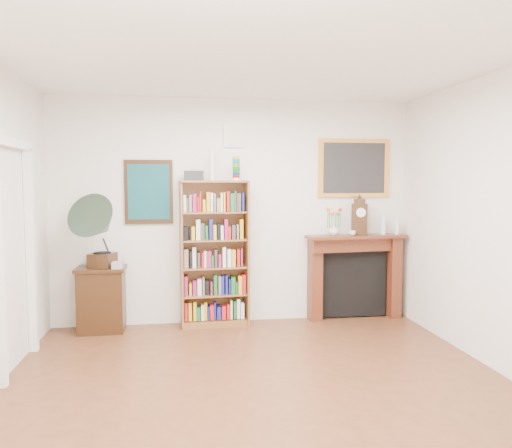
{
  "coord_description": "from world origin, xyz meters",
  "views": [
    {
      "loc": [
        -0.64,
        -3.73,
        1.76
      ],
      "look_at": [
        0.14,
        1.6,
        1.32
      ],
      "focal_mm": 35.0,
      "sensor_mm": 36.0,
      "label": 1
    }
  ],
  "objects_px": {
    "bookshelf": "(214,245)",
    "bottle_left": "(383,225)",
    "teacup": "(353,233)",
    "fireplace": "(354,269)",
    "flower_vase": "(334,230)",
    "side_cabinet": "(102,299)",
    "mantel_clock": "(359,218)",
    "gramophone": "(99,227)",
    "cd_stack": "(118,265)",
    "bottle_right": "(397,227)"
  },
  "relations": [
    {
      "from": "bookshelf",
      "to": "bottle_left",
      "type": "distance_m",
      "value": 2.19
    },
    {
      "from": "teacup",
      "to": "fireplace",
      "type": "bearing_deg",
      "value": 58.55
    },
    {
      "from": "flower_vase",
      "to": "bottle_left",
      "type": "bearing_deg",
      "value": 3.41
    },
    {
      "from": "side_cabinet",
      "to": "bookshelf",
      "type": "bearing_deg",
      "value": 2.39
    },
    {
      "from": "fireplace",
      "to": "teacup",
      "type": "relative_size",
      "value": 16.6
    },
    {
      "from": "bookshelf",
      "to": "fireplace",
      "type": "bearing_deg",
      "value": -2.0
    },
    {
      "from": "side_cabinet",
      "to": "mantel_clock",
      "type": "xyz_separation_m",
      "value": [
        3.19,
        0.08,
        0.93
      ]
    },
    {
      "from": "mantel_clock",
      "to": "teacup",
      "type": "relative_size",
      "value": 5.8
    },
    {
      "from": "teacup",
      "to": "gramophone",
      "type": "bearing_deg",
      "value": -177.32
    },
    {
      "from": "gramophone",
      "to": "side_cabinet",
      "type": "bearing_deg",
      "value": 116.4
    },
    {
      "from": "gramophone",
      "to": "cd_stack",
      "type": "distance_m",
      "value": 0.49
    },
    {
      "from": "bookshelf",
      "to": "bottle_right",
      "type": "relative_size",
      "value": 10.3
    },
    {
      "from": "fireplace",
      "to": "bottle_right",
      "type": "relative_size",
      "value": 6.61
    },
    {
      "from": "gramophone",
      "to": "mantel_clock",
      "type": "relative_size",
      "value": 1.88
    },
    {
      "from": "teacup",
      "to": "bottle_left",
      "type": "relative_size",
      "value": 0.33
    },
    {
      "from": "bookshelf",
      "to": "cd_stack",
      "type": "bearing_deg",
      "value": -174.5
    },
    {
      "from": "fireplace",
      "to": "bottle_right",
      "type": "distance_m",
      "value": 0.78
    },
    {
      "from": "bottle_right",
      "to": "bottle_left",
      "type": "bearing_deg",
      "value": 171.53
    },
    {
      "from": "gramophone",
      "to": "bottle_left",
      "type": "relative_size",
      "value": 3.62
    },
    {
      "from": "gramophone",
      "to": "bottle_right",
      "type": "relative_size",
      "value": 4.35
    },
    {
      "from": "gramophone",
      "to": "bottle_left",
      "type": "height_order",
      "value": "gramophone"
    },
    {
      "from": "fireplace",
      "to": "flower_vase",
      "type": "height_order",
      "value": "flower_vase"
    },
    {
      "from": "cd_stack",
      "to": "bottle_left",
      "type": "relative_size",
      "value": 0.5
    },
    {
      "from": "mantel_clock",
      "to": "side_cabinet",
      "type": "bearing_deg",
      "value": -160.6
    },
    {
      "from": "fireplace",
      "to": "bottle_right",
      "type": "bearing_deg",
      "value": -11.35
    },
    {
      "from": "mantel_clock",
      "to": "bottle_right",
      "type": "bearing_deg",
      "value": 17.08
    },
    {
      "from": "bookshelf",
      "to": "teacup",
      "type": "bearing_deg",
      "value": -5.79
    },
    {
      "from": "bottle_left",
      "to": "bottle_right",
      "type": "distance_m",
      "value": 0.18
    },
    {
      "from": "side_cabinet",
      "to": "teacup",
      "type": "distance_m",
      "value": 3.17
    },
    {
      "from": "gramophone",
      "to": "bookshelf",
      "type": "bearing_deg",
      "value": 26.63
    },
    {
      "from": "fireplace",
      "to": "bottle_left",
      "type": "height_order",
      "value": "bottle_left"
    },
    {
      "from": "bottle_left",
      "to": "bottle_right",
      "type": "relative_size",
      "value": 1.2
    },
    {
      "from": "cd_stack",
      "to": "flower_vase",
      "type": "bearing_deg",
      "value": 4.15
    },
    {
      "from": "fireplace",
      "to": "flower_vase",
      "type": "relative_size",
      "value": 9.4
    },
    {
      "from": "cd_stack",
      "to": "mantel_clock",
      "type": "xyz_separation_m",
      "value": [
        2.98,
        0.21,
        0.51
      ]
    },
    {
      "from": "mantel_clock",
      "to": "bottle_left",
      "type": "xyz_separation_m",
      "value": [
        0.33,
        0.02,
        -0.1
      ]
    },
    {
      "from": "bookshelf",
      "to": "flower_vase",
      "type": "bearing_deg",
      "value": -4.31
    },
    {
      "from": "side_cabinet",
      "to": "bottle_right",
      "type": "xyz_separation_m",
      "value": [
        3.7,
        0.07,
        0.81
      ]
    },
    {
      "from": "side_cabinet",
      "to": "flower_vase",
      "type": "height_order",
      "value": "flower_vase"
    },
    {
      "from": "bookshelf",
      "to": "fireplace",
      "type": "distance_m",
      "value": 1.85
    },
    {
      "from": "fireplace",
      "to": "cd_stack",
      "type": "bearing_deg",
      "value": 180.0
    },
    {
      "from": "side_cabinet",
      "to": "gramophone",
      "type": "distance_m",
      "value": 0.89
    },
    {
      "from": "bottle_right",
      "to": "bookshelf",
      "type": "bearing_deg",
      "value": -179.72
    },
    {
      "from": "bookshelf",
      "to": "bottle_right",
      "type": "xyz_separation_m",
      "value": [
        2.36,
        0.01,
        0.2
      ]
    },
    {
      "from": "fireplace",
      "to": "side_cabinet",
      "type": "bearing_deg",
      "value": 177.21
    },
    {
      "from": "fireplace",
      "to": "gramophone",
      "type": "height_order",
      "value": "gramophone"
    },
    {
      "from": "bookshelf",
      "to": "flower_vase",
      "type": "xyz_separation_m",
      "value": [
        1.51,
        -0.0,
        0.17
      ]
    },
    {
      "from": "flower_vase",
      "to": "teacup",
      "type": "xyz_separation_m",
      "value": [
        0.23,
        -0.05,
        -0.04
      ]
    },
    {
      "from": "cd_stack",
      "to": "flower_vase",
      "type": "relative_size",
      "value": 0.85
    },
    {
      "from": "bottle_left",
      "to": "bottle_right",
      "type": "height_order",
      "value": "bottle_left"
    }
  ]
}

